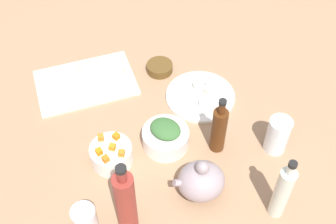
{
  "coord_description": "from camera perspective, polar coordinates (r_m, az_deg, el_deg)",
  "views": [
    {
      "loc": [
        23.93,
        89.06,
        114.53
      ],
      "look_at": [
        0.0,
        0.0,
        8.0
      ],
      "focal_mm": 46.37,
      "sensor_mm": 36.0,
      "label": 1
    }
  ],
  "objects": [
    {
      "name": "tabletop",
      "position": [
        1.46,
        0.0,
        -1.67
      ],
      "size": [
        190.0,
        190.0,
        3.0
      ],
      "primitive_type": "cube",
      "color": "#9B7756",
      "rests_on": "ground"
    },
    {
      "name": "cutting_board",
      "position": [
        1.59,
        -10.75,
        3.81
      ],
      "size": [
        36.1,
        25.63,
        1.0
      ],
      "primitive_type": "cube",
      "rotation": [
        0.0,
        0.0,
        0.07
      ],
      "color": "silver",
      "rests_on": "tabletop"
    },
    {
      "name": "plate_tofu",
      "position": [
        1.52,
        4.26,
        2.08
      ],
      "size": [
        24.1,
        24.1,
        1.2
      ],
      "primitive_type": "cylinder",
      "color": "white",
      "rests_on": "tabletop"
    },
    {
      "name": "bowl_greens",
      "position": [
        1.37,
        -0.32,
        -3.46
      ],
      "size": [
        14.68,
        14.68,
        6.21
      ],
      "primitive_type": "cylinder",
      "color": "white",
      "rests_on": "tabletop"
    },
    {
      "name": "bowl_carrots",
      "position": [
        1.34,
        -7.45,
        -5.57
      ],
      "size": [
        12.84,
        12.84,
        6.5
      ],
      "primitive_type": "cylinder",
      "color": "white",
      "rests_on": "tabletop"
    },
    {
      "name": "bowl_small_side",
      "position": [
        1.6,
        -1.1,
        5.85
      ],
      "size": [
        9.55,
        9.55,
        3.13
      ],
      "primitive_type": "cylinder",
      "color": "brown",
      "rests_on": "tabletop"
    },
    {
      "name": "teapot",
      "position": [
        1.25,
        4.37,
        -8.99
      ],
      "size": [
        15.33,
        12.59,
        14.17
      ],
      "color": "gray",
      "rests_on": "tabletop"
    },
    {
      "name": "bottle_0",
      "position": [
        1.21,
        14.78,
        -10.16
      ],
      "size": [
        4.49,
        4.49,
        23.99
      ],
      "color": "silver",
      "rests_on": "tabletop"
    },
    {
      "name": "bottle_1",
      "position": [
        1.32,
        6.7,
        -2.25
      ],
      "size": [
        4.66,
        4.66,
        21.78
      ],
      "color": "#50280F",
      "rests_on": "tabletop"
    },
    {
      "name": "bottle_2",
      "position": [
        1.14,
        -5.57,
        -11.8
      ],
      "size": [
        5.42,
        5.42,
        28.53
      ],
      "color": "maroon",
      "rests_on": "tabletop"
    },
    {
      "name": "drinking_glass_0",
      "position": [
        1.37,
        14.2,
        -2.96
      ],
      "size": [
        7.05,
        7.05,
        12.82
      ],
      "primitive_type": "cylinder",
      "color": "white",
      "rests_on": "tabletop"
    },
    {
      "name": "drinking_glass_1",
      "position": [
        1.2,
        -10.78,
        -13.98
      ],
      "size": [
        6.5,
        6.5,
        11.32
      ],
      "primitive_type": "cylinder",
      "color": "white",
      "rests_on": "tabletop"
    },
    {
      "name": "carrot_cube_0",
      "position": [
        1.3,
        -7.33,
        -4.59
      ],
      "size": [
        2.45,
        2.45,
        1.8
      ],
      "primitive_type": "cube",
      "rotation": [
        0.0,
        0.0,
        1.06
      ],
      "color": "orange",
      "rests_on": "bowl_carrots"
    },
    {
      "name": "carrot_cube_1",
      "position": [
        1.28,
        -8.2,
        -6.12
      ],
      "size": [
        2.37,
        2.37,
        1.8
      ],
      "primitive_type": "cube",
      "rotation": [
        0.0,
        0.0,
        0.42
      ],
      "color": "orange",
      "rests_on": "bowl_carrots"
    },
    {
      "name": "carrot_cube_2",
      "position": [
        1.3,
        -9.05,
        -5.16
      ],
      "size": [
        2.24,
        2.24,
        1.8
      ],
      "primitive_type": "cube",
      "rotation": [
        0.0,
        0.0,
        0.29
      ],
      "color": "orange",
      "rests_on": "bowl_carrots"
    },
    {
      "name": "carrot_cube_3",
      "position": [
        1.33,
        -8.83,
        -3.34
      ],
      "size": [
        2.03,
        2.03,
        1.8
      ],
      "primitive_type": "cube",
      "rotation": [
        0.0,
        0.0,
        1.43
      ],
      "color": "orange",
      "rests_on": "bowl_carrots"
    },
    {
      "name": "carrot_cube_4",
      "position": [
        1.29,
        -6.13,
        -5.4
      ],
      "size": [
        2.35,
        2.35,
        1.8
      ],
      "primitive_type": "cube",
      "rotation": [
        0.0,
        0.0,
        2.75
      ],
      "color": "orange",
      "rests_on": "bowl_carrots"
    },
    {
      "name": "carrot_cube_5",
      "position": [
        1.32,
        -6.82,
        -3.19
      ],
      "size": [
        2.52,
        2.52,
        1.8
      ],
      "primitive_type": "cube",
      "rotation": [
        0.0,
        0.0,
        0.64
      ],
      "color": "orange",
      "rests_on": "bowl_carrots"
    },
    {
      "name": "chopped_greens_mound",
      "position": [
        1.33,
        -0.33,
        -2.23
      ],
      "size": [
        12.59,
        12.98,
        3.19
      ],
      "primitive_type": "ellipsoid",
      "rotation": [
        0.0,
        0.0,
        2.2
      ],
      "color": "#396733",
      "rests_on": "bowl_greens"
    },
    {
      "name": "tofu_cube_0",
      "position": [
        1.5,
        2.41,
        2.45
      ],
      "size": [
        3.1,
        3.1,
        2.2
      ],
      "primitive_type": "cube",
      "rotation": [
        0.0,
        0.0,
        0.7
      ],
      "color": "#F4ECCC",
      "rests_on": "plate_tofu"
    },
    {
      "name": "tofu_cube_1",
      "position": [
        1.48,
        4.55,
        1.26
      ],
      "size": [
        2.73,
        2.73,
        2.2
      ],
      "primitive_type": "cube",
      "rotation": [
        0.0,
        0.0,
        2.86
      ],
      "color": "silver",
      "rests_on": "plate_tofu"
    },
    {
      "name": "tofu_cube_2",
      "position": [
        1.53,
        3.76,
        3.47
      ],
      "size": [
        2.3,
        2.3,
        2.2
      ],
      "primitive_type": "cube",
      "rotation": [
        0.0,
        0.0,
        1.53
      ],
      "color": "white",
      "rests_on": "plate_tofu"
    },
    {
      "name": "tofu_cube_3",
      "position": [
        1.51,
        5.3,
        2.64
      ],
      "size": [
        2.69,
        2.69,
        2.2
      ],
      "primitive_type": "cube",
      "rotation": [
        0.0,
        0.0,
        1.83
      ],
      "color": "#F6DECB",
      "rests_on": "plate_tofu"
    },
    {
      "name": "tofu_cube_4",
      "position": [
        1.5,
        3.9,
        2.4
      ],
      "size": [
        2.99,
        2.99,
        2.2
      ],
      "primitive_type": "cube",
      "rotation": [
        0.0,
        0.0,
        1.07
      ],
      "color": "#EAF3CD",
      "rests_on": "plate_tofu"
    },
    {
      "name": "tofu_cube_5",
      "position": [
        1.54,
        5.5,
        3.62
      ],
      "size": [
        3.11,
        3.11,
        2.2
      ],
      "primitive_type": "cube",
      "rotation": [
        0.0,
        0.0,
        2.41
      ],
      "color": "white",
      "rests_on": "plate_tofu"
    },
    {
      "name": "dumpling_0",
      "position": [
        1.58,
        -6.28,
        5.31
      ],
      "size": [
        6.1,
        6.05,
        3.1
      ],
      "primitive_type": "pyramid",
      "rotation": [
        0.0,
        0.0,
        5.6
      ],
      "color": "beige",
      "rests_on": "cutting_board"
    },
    {
      "name": "dumpling_1",
      "position": [
        1.63,
        -10.91,
        6.12
      ],
      "size": [
        7.62,
        7.62,
        3.08
      ],
      "primitive_type": "pyramid",
      "rotation": [
        0.0,
        0.0,
        0.84
      ],
      "color": "beige",
      "rests_on": "cutting_board"
    },
    {
      "name": "dumpling_2",
      "position": [
        1.59,
        -12.67,
        4.21
      ],
      "size": [
        6.26,
        6.18,
        2.2
      ],
      "primitive_type": "pyramid",
      "rotation": [
        0.0,
        0.0,
        2.51
      ],
      "color": "beige",
      "rests_on": "cutting_board"
    }
  ]
}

